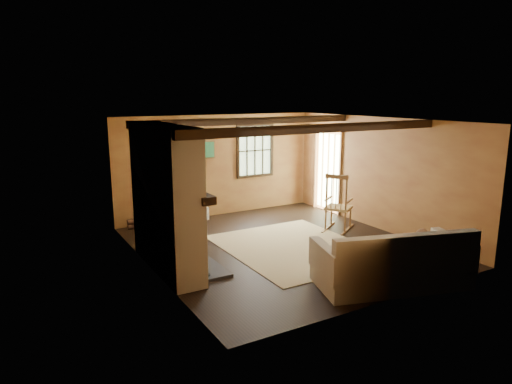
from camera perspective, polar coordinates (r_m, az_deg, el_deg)
ground at (r=8.85m, az=3.06°, el=-6.77°), size 5.50×5.50×0.00m
room_envelope at (r=8.80m, az=3.48°, el=4.07°), size 5.02×5.52×2.44m
fireplace at (r=7.60m, az=-11.07°, el=-1.50°), size 1.02×2.30×2.40m
rug at (r=8.80m, az=4.88°, el=-6.89°), size 2.50×3.00×0.01m
rocking_chair at (r=9.90m, az=10.20°, el=-1.74°), size 1.01×0.89×1.24m
sofa at (r=7.28m, az=16.81°, el=-8.77°), size 2.48×1.63×0.93m
firewood_pile at (r=10.30m, az=-14.15°, el=-3.76°), size 0.60×0.11×0.22m
laundry_basket at (r=10.67m, az=-7.57°, el=-2.71°), size 0.57×0.48×0.30m
basket_pillow at (r=10.61m, az=-7.60°, el=-1.38°), size 0.45×0.37×0.21m
armchair at (r=9.76m, az=-10.43°, el=-3.00°), size 1.08×1.08×0.70m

